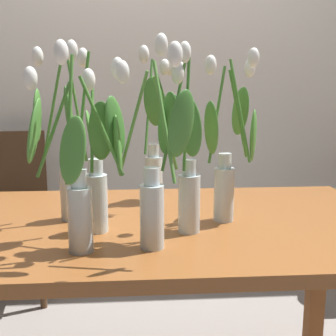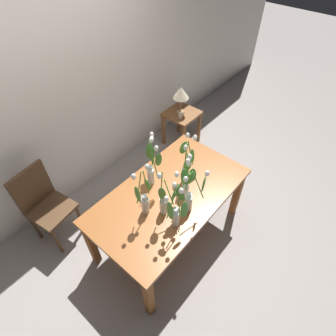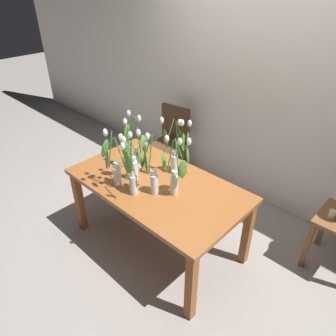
# 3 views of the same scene
# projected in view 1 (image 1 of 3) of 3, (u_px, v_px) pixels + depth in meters

# --- Properties ---
(room_wall_rear) EXTENTS (9.00, 0.10, 2.70)m
(room_wall_rear) POSITION_uv_depth(u_px,v_px,m) (147.00, 60.00, 2.72)
(room_wall_rear) COLOR silver
(room_wall_rear) RESTS_ON ground
(dining_table) EXTENTS (1.60, 0.90, 0.74)m
(dining_table) POSITION_uv_depth(u_px,v_px,m) (159.00, 246.00, 1.47)
(dining_table) COLOR brown
(dining_table) RESTS_ON ground
(tulip_vase_0) EXTENTS (0.18, 0.26, 0.58)m
(tulip_vase_0) POSITION_uv_depth(u_px,v_px,m) (160.00, 141.00, 1.64)
(tulip_vase_0) COLOR silver
(tulip_vase_0) RESTS_ON dining_table
(tulip_vase_1) EXTENTS (0.16, 0.17, 0.58)m
(tulip_vase_1) POSITION_uv_depth(u_px,v_px,m) (93.00, 174.00, 1.29)
(tulip_vase_1) COLOR silver
(tulip_vase_1) RESTS_ON dining_table
(tulip_vase_2) EXTENTS (0.14, 0.17, 0.59)m
(tulip_vase_2) POSITION_uv_depth(u_px,v_px,m) (186.00, 173.00, 1.28)
(tulip_vase_2) COLOR silver
(tulip_vase_2) RESTS_ON dining_table
(tulip_vase_3) EXTENTS (0.20, 0.13, 0.57)m
(tulip_vase_3) POSITION_uv_depth(u_px,v_px,m) (68.00, 166.00, 1.43)
(tulip_vase_3) COLOR silver
(tulip_vase_3) RESTS_ON dining_table
(tulip_vase_4) EXTENTS (0.20, 0.24, 0.56)m
(tulip_vase_4) POSITION_uv_depth(u_px,v_px,m) (229.00, 159.00, 1.42)
(tulip_vase_4) COLOR silver
(tulip_vase_4) RESTS_ON dining_table
(tulip_vase_5) EXTENTS (0.27, 0.20, 0.56)m
(tulip_vase_5) POSITION_uv_depth(u_px,v_px,m) (78.00, 180.00, 1.14)
(tulip_vase_5) COLOR silver
(tulip_vase_5) RESTS_ON dining_table
(tulip_vase_6) EXTENTS (0.26, 0.27, 0.55)m
(tulip_vase_6) POSITION_uv_depth(u_px,v_px,m) (153.00, 172.00, 1.18)
(tulip_vase_6) COLOR silver
(tulip_vase_6) RESTS_ON dining_table
(dining_chair) EXTENTS (0.46, 0.46, 0.93)m
(dining_chair) POSITION_uv_depth(u_px,v_px,m) (11.00, 204.00, 2.45)
(dining_chair) COLOR #4C331E
(dining_chair) RESTS_ON ground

